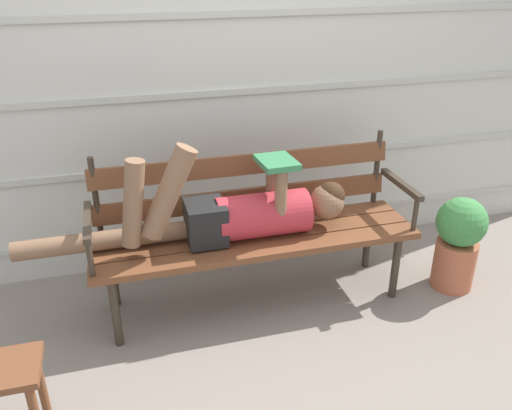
# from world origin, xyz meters

# --- Properties ---
(ground_plane) EXTENTS (12.00, 12.00, 0.00)m
(ground_plane) POSITION_xyz_m (0.00, 0.00, 0.00)
(ground_plane) COLOR gray
(house_siding) EXTENTS (4.79, 0.08, 2.56)m
(house_siding) POSITION_xyz_m (0.00, 0.69, 1.28)
(house_siding) COLOR beige
(house_siding) RESTS_ON ground
(park_bench) EXTENTS (1.74, 0.46, 0.87)m
(park_bench) POSITION_xyz_m (0.00, 0.16, 0.48)
(park_bench) COLOR brown
(park_bench) RESTS_ON ground
(reclining_person) EXTENTS (1.72, 0.26, 0.57)m
(reclining_person) POSITION_xyz_m (-0.12, 0.09, 0.58)
(reclining_person) COLOR #B72D38
(potted_plant) EXTENTS (0.28, 0.28, 0.57)m
(potted_plant) POSITION_xyz_m (1.16, -0.07, 0.31)
(potted_plant) COLOR #AD5B3D
(potted_plant) RESTS_ON ground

